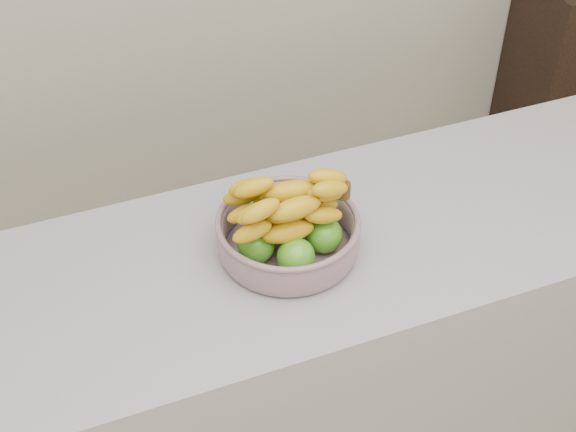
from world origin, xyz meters
name	(u,v)px	position (x,y,z in m)	size (l,w,h in m)	color
counter	(287,379)	(0.00, 0.77, 0.45)	(2.00, 0.60, 0.90)	#9E9DA5
cabinet	(574,77)	(1.65, 1.78, 0.43)	(0.47, 0.38, 0.85)	black
fruit_bowl	(288,230)	(0.00, 0.77, 0.96)	(0.31, 0.31, 0.19)	#8797A2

